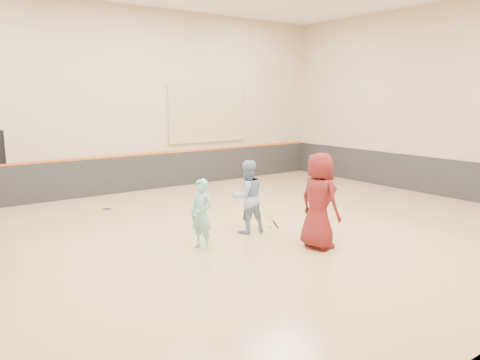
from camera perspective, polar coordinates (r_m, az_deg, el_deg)
room at (r=10.86m, az=0.37°, el=-2.16°), size 15.04×12.04×6.22m
wainscot_back at (r=16.02m, az=-12.38°, el=0.82°), size 14.90×0.04×1.20m
wainscot_right at (r=16.39m, az=21.93°, el=0.53°), size 0.04×11.90×1.20m
accent_stripe at (r=15.92m, az=-12.45°, el=3.02°), size 14.90×0.03×0.06m
acoustic_panel at (r=17.12m, az=-3.91°, el=8.01°), size 3.20×0.08×2.00m
girl at (r=9.69m, az=-4.70°, el=-4.17°), size 0.50×0.62×1.47m
instructor at (r=10.78m, az=0.90°, el=-2.05°), size 0.90×0.74×1.70m
young_man at (r=9.79m, az=9.63°, el=-2.52°), size 0.66×1.00×2.01m
held_racket at (r=10.71m, az=3.43°, el=-4.12°), size 0.44×0.44×0.58m
spare_racket at (r=13.72m, az=-17.13°, el=-3.36°), size 0.68×0.68×0.06m
ball_under_racket at (r=11.38m, az=3.72°, el=-5.65°), size 0.07×0.07×0.07m
ball_in_hand at (r=9.73m, az=11.19°, el=-1.41°), size 0.07×0.07×0.07m
ball_beside_spare at (r=12.16m, az=-2.36°, el=-4.60°), size 0.07×0.07×0.07m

